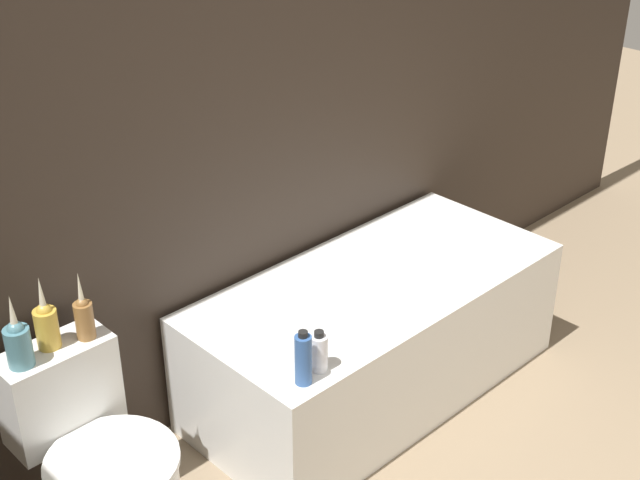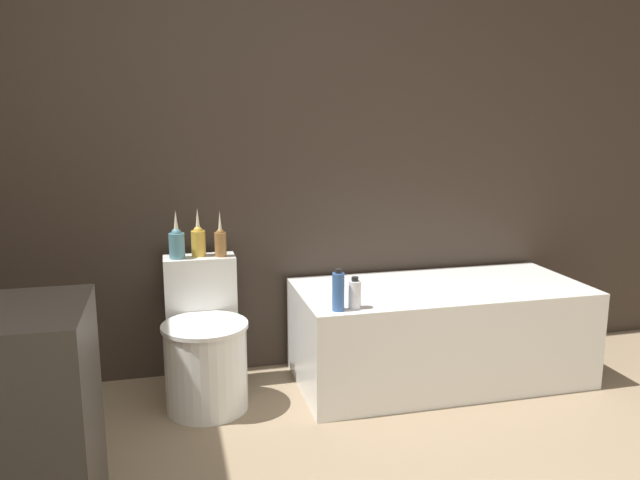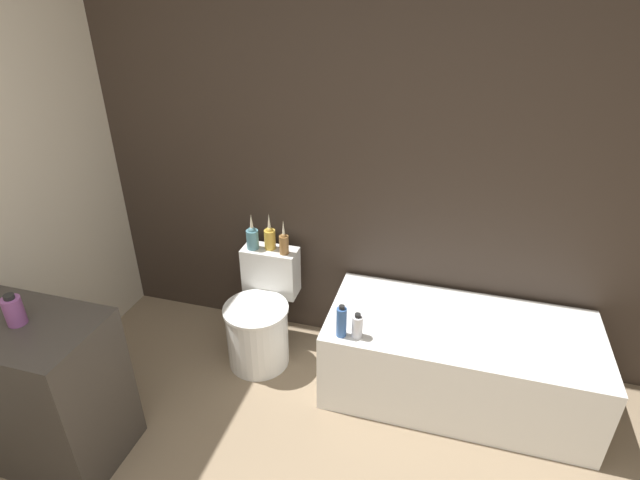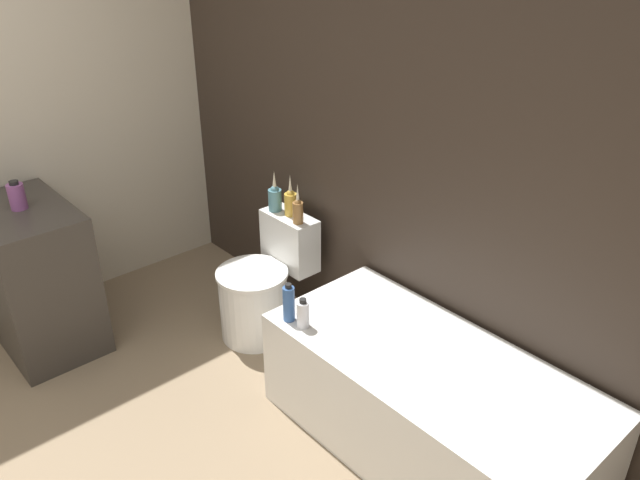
{
  "view_description": "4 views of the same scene",
  "coord_description": "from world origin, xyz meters",
  "views": [
    {
      "loc": [
        -1.45,
        -0.17,
        2.3
      ],
      "look_at": [
        0.26,
        1.6,
        0.97
      ],
      "focal_mm": 50.0,
      "sensor_mm": 36.0,
      "label": 1
    },
    {
      "loc": [
        -0.63,
        -1.13,
        1.41
      ],
      "look_at": [
        0.05,
        1.59,
        0.84
      ],
      "focal_mm": 35.0,
      "sensor_mm": 36.0,
      "label": 2
    },
    {
      "loc": [
        0.61,
        -0.57,
        2.29
      ],
      "look_at": [
        -0.05,
        1.71,
        1.0
      ],
      "focal_mm": 28.0,
      "sensor_mm": 36.0,
      "label": 3
    },
    {
      "loc": [
        2.06,
        0.02,
        2.24
      ],
      "look_at": [
        0.25,
        1.62,
        0.97
      ],
      "focal_mm": 35.0,
      "sensor_mm": 36.0,
      "label": 4
    }
  ],
  "objects": [
    {
      "name": "shampoo_bottle_short",
      "position": [
        0.21,
        1.55,
        0.59
      ],
      "size": [
        0.06,
        0.06,
        0.15
      ],
      "color": "silver",
      "rests_on": "bathtub"
    },
    {
      "name": "vase_silver",
      "position": [
        -0.48,
        2.04,
        0.78
      ],
      "size": [
        0.07,
        0.07,
        0.25
      ],
      "color": "gold",
      "rests_on": "toilet"
    },
    {
      "name": "bathtub",
      "position": [
        0.77,
        1.82,
        0.26
      ],
      "size": [
        1.53,
        0.71,
        0.52
      ],
      "color": "white",
      "rests_on": "ground"
    },
    {
      "name": "shampoo_bottle_tall",
      "position": [
        0.12,
        1.54,
        0.61
      ],
      "size": [
        0.06,
        0.06,
        0.2
      ],
      "color": "#335999",
      "rests_on": "bathtub"
    },
    {
      "name": "wall_back_tiled",
      "position": [
        0.0,
        2.22,
        1.3
      ],
      "size": [
        6.4,
        0.06,
        2.6
      ],
      "color": "#332821",
      "rests_on": "ground_plane"
    },
    {
      "name": "vase_gold",
      "position": [
        -0.59,
        2.01,
        0.78
      ],
      "size": [
        0.08,
        0.08,
        0.24
      ],
      "color": "teal",
      "rests_on": "toilet"
    },
    {
      "name": "toilet",
      "position": [
        -0.48,
        1.81,
        0.29
      ],
      "size": [
        0.41,
        0.57,
        0.7
      ],
      "color": "white",
      "rests_on": "ground"
    },
    {
      "name": "vase_bronze",
      "position": [
        -0.37,
        2.01,
        0.78
      ],
      "size": [
        0.06,
        0.06,
        0.24
      ],
      "color": "olive",
      "rests_on": "toilet"
    }
  ]
}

